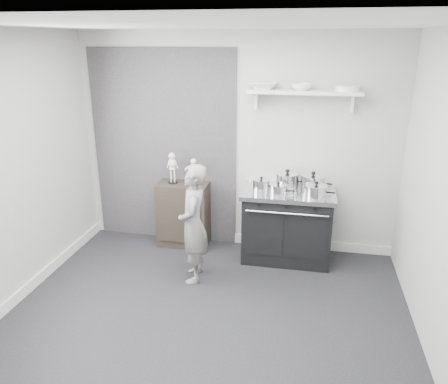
{
  "coord_description": "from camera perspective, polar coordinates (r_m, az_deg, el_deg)",
  "views": [
    {
      "loc": [
        0.88,
        -3.48,
        2.6
      ],
      "look_at": [
        0.01,
        0.95,
        1.0
      ],
      "focal_mm": 35.0,
      "sensor_mm": 36.0,
      "label": 1
    }
  ],
  "objects": [
    {
      "name": "side_cabinet",
      "position": [
        5.75,
        -5.28,
        -2.89
      ],
      "size": [
        0.65,
        0.38,
        0.85
      ],
      "primitive_type": "cube",
      "color": "black",
      "rests_on": "ground"
    },
    {
      "name": "ground",
      "position": [
        4.43,
        -2.63,
        -16.48
      ],
      "size": [
        4.0,
        4.0,
        0.0
      ],
      "primitive_type": "plane",
      "color": "black",
      "rests_on": "ground"
    },
    {
      "name": "pot_back_right",
      "position": [
        5.31,
        11.53,
        1.24
      ],
      "size": [
        0.37,
        0.28,
        0.23
      ],
      "color": "silver",
      "rests_on": "stove"
    },
    {
      "name": "bowl_small",
      "position": [
        5.18,
        10.11,
        13.38
      ],
      "size": [
        0.24,
        0.24,
        0.07
      ],
      "primitive_type": "imported",
      "color": "white",
      "rests_on": "wall_shelf"
    },
    {
      "name": "stove",
      "position": [
        5.41,
        8.24,
        -4.24
      ],
      "size": [
        1.1,
        0.69,
        0.88
      ],
      "color": "black",
      "rests_on": "ground"
    },
    {
      "name": "child",
      "position": [
        4.81,
        -4.03,
        -4.18
      ],
      "size": [
        0.42,
        0.55,
        1.35
      ],
      "primitive_type": "imported",
      "rotation": [
        0.0,
        0.0,
        -1.37
      ],
      "color": "slate",
      "rests_on": "ground"
    },
    {
      "name": "wall_shelf",
      "position": [
        5.19,
        10.4,
        12.61
      ],
      "size": [
        1.3,
        0.26,
        0.24
      ],
      "color": "silver",
      "rests_on": "room_shell"
    },
    {
      "name": "room_shell",
      "position": [
        3.88,
        -3.76,
        5.06
      ],
      "size": [
        4.02,
        3.62,
        2.71
      ],
      "color": "#ACACA9",
      "rests_on": "ground"
    },
    {
      "name": "bowl_large",
      "position": [
        5.2,
        5.14,
        13.66
      ],
      "size": [
        0.33,
        0.33,
        0.08
      ],
      "primitive_type": "imported",
      "color": "white",
      "rests_on": "wall_shelf"
    },
    {
      "name": "pot_front_center",
      "position": [
        5.08,
        7.12,
        0.33
      ],
      "size": [
        0.29,
        0.2,
        0.16
      ],
      "color": "silver",
      "rests_on": "stove"
    },
    {
      "name": "skeleton_torso",
      "position": [
        5.5,
        -3.97,
        2.93
      ],
      "size": [
        0.11,
        0.07,
        0.39
      ],
      "primitive_type": null,
      "color": "silver",
      "rests_on": "side_cabinet"
    },
    {
      "name": "pot_back_left",
      "position": [
        5.34,
        8.25,
        1.54
      ],
      "size": [
        0.37,
        0.29,
        0.23
      ],
      "color": "silver",
      "rests_on": "stove"
    },
    {
      "name": "pot_front_left",
      "position": [
        5.16,
        4.88,
        0.87
      ],
      "size": [
        0.29,
        0.21,
        0.19
      ],
      "color": "silver",
      "rests_on": "stove"
    },
    {
      "name": "pot_front_right",
      "position": [
        5.07,
        11.93,
        0.13
      ],
      "size": [
        0.34,
        0.25,
        0.19
      ],
      "color": "silver",
      "rests_on": "stove"
    },
    {
      "name": "skeleton_full",
      "position": [
        5.57,
        -6.77,
        3.45
      ],
      "size": [
        0.13,
        0.08,
        0.46
      ],
      "primitive_type": null,
      "color": "silver",
      "rests_on": "side_cabinet"
    },
    {
      "name": "plate_stack",
      "position": [
        5.19,
        15.85,
        12.89
      ],
      "size": [
        0.26,
        0.26,
        0.06
      ],
      "primitive_type": "cylinder",
      "color": "white",
      "rests_on": "wall_shelf"
    }
  ]
}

